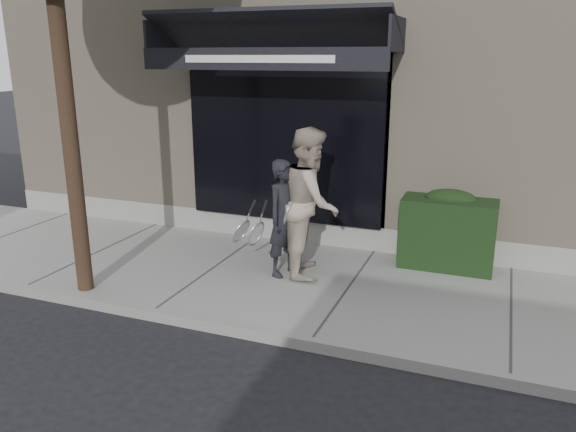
% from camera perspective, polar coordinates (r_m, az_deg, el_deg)
% --- Properties ---
extents(ground, '(80.00, 80.00, 0.00)m').
position_cam_1_polar(ground, '(7.55, 6.19, -7.97)').
color(ground, black).
rests_on(ground, ground).
extents(sidewalk, '(20.00, 3.00, 0.12)m').
position_cam_1_polar(sidewalk, '(7.52, 6.21, -7.56)').
color(sidewalk, gray).
rests_on(sidewalk, ground).
extents(curb, '(20.00, 0.10, 0.14)m').
position_cam_1_polar(curb, '(6.18, 2.35, -12.88)').
color(curb, gray).
rests_on(curb, ground).
extents(building_facade, '(14.30, 8.04, 5.64)m').
position_cam_1_polar(building_facade, '(11.77, 13.09, 14.06)').
color(building_facade, tan).
rests_on(building_facade, ground).
extents(hedge, '(1.30, 0.70, 1.14)m').
position_cam_1_polar(hedge, '(8.31, 15.95, -1.39)').
color(hedge, black).
rests_on(hedge, sidewalk).
extents(pedestrian_front, '(0.88, 0.89, 1.62)m').
position_cam_1_polar(pedestrian_front, '(7.61, -0.38, -0.25)').
color(pedestrian_front, black).
rests_on(pedestrian_front, sidewalk).
extents(pedestrian_back, '(1.01, 1.16, 2.03)m').
position_cam_1_polar(pedestrian_back, '(7.63, 2.29, 1.43)').
color(pedestrian_back, '#B6A692').
rests_on(pedestrian_back, sidewalk).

